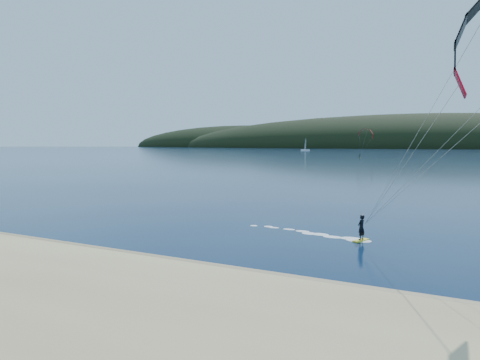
% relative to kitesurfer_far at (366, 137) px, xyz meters
% --- Properties ---
extents(ground, '(1800.00, 1800.00, 0.00)m').
position_rel_kitesurfer_far_xyz_m(ground, '(22.89, -207.48, -11.13)').
color(ground, '#071636').
rests_on(ground, ground).
extents(wet_sand, '(220.00, 2.50, 0.10)m').
position_rel_kitesurfer_far_xyz_m(wet_sand, '(22.89, -202.98, -11.08)').
color(wet_sand, olive).
rests_on(wet_sand, ground).
extents(headland, '(1200.00, 310.00, 140.00)m').
position_rel_kitesurfer_far_xyz_m(headland, '(23.52, 537.80, -11.13)').
color(headland, black).
rests_on(headland, ground).
extents(kitesurfer_far, '(8.30, 5.19, 13.99)m').
position_rel_kitesurfer_far_xyz_m(kitesurfer_far, '(0.00, 0.00, 0.00)').
color(kitesurfer_far, yellow).
rests_on(kitesurfer_far, ground).
extents(sailboat, '(9.53, 6.17, 13.30)m').
position_rel_kitesurfer_far_xyz_m(sailboat, '(-95.23, 197.41, -10.15)').
color(sailboat, white).
rests_on(sailboat, ground).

